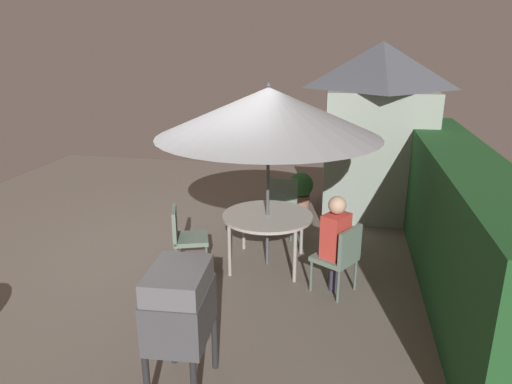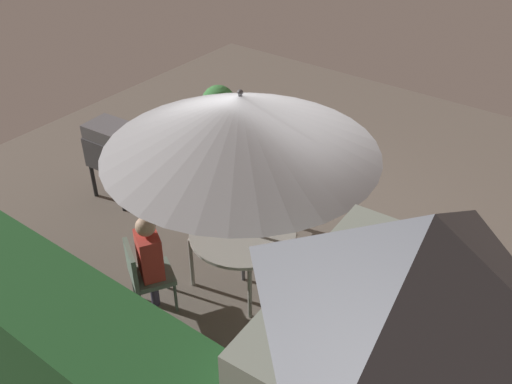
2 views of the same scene
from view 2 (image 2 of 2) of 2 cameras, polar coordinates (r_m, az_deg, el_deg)
The scene contains 11 objects.
ground_plane at distance 7.68m, azimuth 3.69°, elevation -4.68°, with size 11.00×11.00×0.00m, color #6B6056.
hedge_backdrop at distance 5.31m, azimuth -18.32°, elevation -16.42°, with size 6.05×0.83×1.70m.
patio_table at distance 6.60m, azimuth -1.37°, elevation -4.47°, with size 1.25×1.25×0.75m.
patio_umbrella at distance 5.79m, azimuth -1.56°, elevation 6.93°, with size 2.95×2.95×2.53m.
bbq_grill at distance 8.27m, azimuth -14.29°, elevation 4.43°, with size 0.73×0.55×1.20m.
chair_near_shed at distance 6.49m, azimuth -11.28°, elevation -8.02°, with size 0.63×0.64×0.90m.
chair_far_side at distance 6.20m, azimuth 7.07°, elevation -9.89°, with size 0.48×0.48×0.90m.
chair_toward_hedge at distance 7.57m, azimuth 1.48°, elevation -0.30°, with size 0.59×0.59×0.90m.
potted_plant_by_shed at distance 5.89m, azimuth 15.28°, elevation -15.78°, with size 0.46×0.46×0.75m.
potted_plant_by_grill at distance 10.21m, azimuth -3.81°, elevation 8.74°, with size 0.61×0.61×0.80m.
person_in_red at distance 6.33m, azimuth -10.78°, elevation -6.08°, with size 0.42×0.38×1.26m.
Camera 2 is at (-3.17, 5.07, 4.82)m, focal length 39.48 mm.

